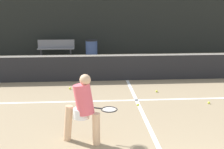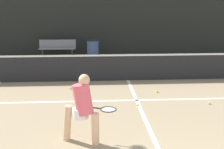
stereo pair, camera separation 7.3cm
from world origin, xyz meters
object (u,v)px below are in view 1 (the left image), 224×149
player_practicing (83,107)px  parked_car (63,35)px  courtside_bench (56,48)px  trash_bin (92,49)px

player_practicing → parked_car: size_ratio=0.32×
player_practicing → courtside_bench: size_ratio=0.80×
courtside_bench → trash_bin: size_ratio=2.06×
player_practicing → courtside_bench: (-1.51, 9.60, -0.30)m
courtside_bench → trash_bin: trash_bin is taller
courtside_bench → parked_car: 4.58m
trash_bin → parked_car: (-1.78, 4.87, 0.12)m
player_practicing → parked_car: bearing=118.3°
player_practicing → courtside_bench: 9.73m
parked_car → trash_bin: bearing=-70.0°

